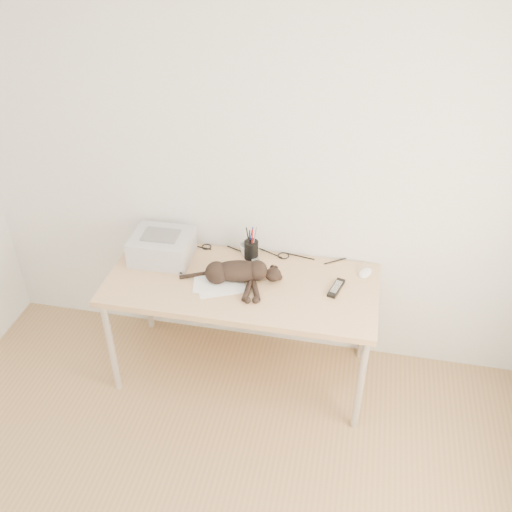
% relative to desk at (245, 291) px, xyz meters
% --- Properties ---
extents(wall_back, '(3.50, 0.00, 3.50)m').
position_rel_desk_xyz_m(wall_back, '(0.00, 0.27, 0.69)').
color(wall_back, white).
rests_on(wall_back, floor).
extents(desk, '(1.60, 0.70, 0.74)m').
position_rel_desk_xyz_m(desk, '(0.00, 0.00, 0.00)').
color(desk, tan).
rests_on(desk, floor).
extents(printer, '(0.37, 0.32, 0.17)m').
position_rel_desk_xyz_m(printer, '(-0.54, 0.06, 0.22)').
color(printer, silver).
rests_on(printer, desk).
extents(papers, '(0.35, 0.29, 0.01)m').
position_rel_desk_xyz_m(papers, '(-0.12, -0.14, 0.14)').
color(papers, white).
rests_on(papers, desk).
extents(cat, '(0.61, 0.29, 0.14)m').
position_rel_desk_xyz_m(cat, '(-0.04, -0.08, 0.19)').
color(cat, black).
rests_on(cat, desk).
extents(mug, '(0.12, 0.12, 0.08)m').
position_rel_desk_xyz_m(mug, '(-0.03, 0.19, 0.17)').
color(mug, white).
rests_on(mug, desk).
extents(pen_cup, '(0.09, 0.09, 0.22)m').
position_rel_desk_xyz_m(pen_cup, '(0.00, 0.17, 0.20)').
color(pen_cup, black).
rests_on(pen_cup, desk).
extents(remote_grey, '(0.12, 0.17, 0.02)m').
position_rel_desk_xyz_m(remote_grey, '(0.06, 0.09, 0.14)').
color(remote_grey, slate).
rests_on(remote_grey, desk).
extents(remote_black, '(0.09, 0.18, 0.02)m').
position_rel_desk_xyz_m(remote_black, '(0.55, -0.04, 0.14)').
color(remote_black, black).
rests_on(remote_black, desk).
extents(mouse, '(0.10, 0.13, 0.04)m').
position_rel_desk_xyz_m(mouse, '(0.71, 0.15, 0.15)').
color(mouse, white).
rests_on(mouse, desk).
extents(cable_tangle, '(1.36, 0.08, 0.01)m').
position_rel_desk_xyz_m(cable_tangle, '(0.00, 0.22, 0.14)').
color(cable_tangle, black).
rests_on(cable_tangle, desk).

